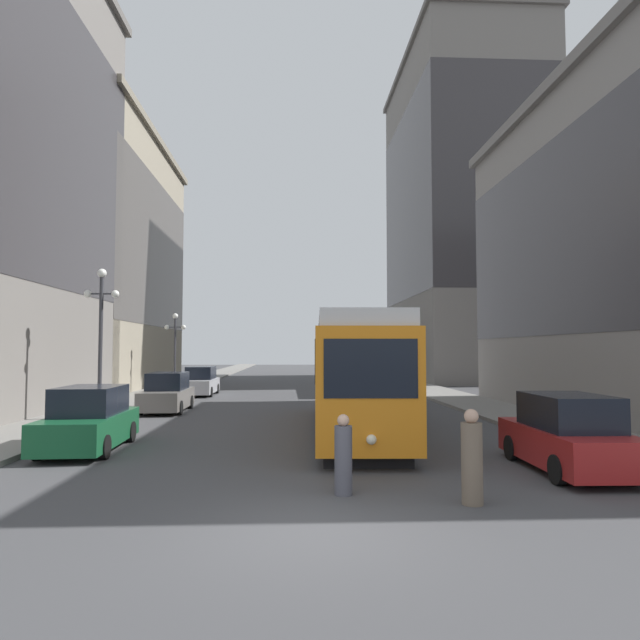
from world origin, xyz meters
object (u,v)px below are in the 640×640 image
Objects in this scene: pedestrian_crossing_near at (472,460)px; pedestrian_crossing_far at (343,457)px; parked_car_right_far at (568,435)px; parked_car_left_far at (201,382)px; streetcar at (352,372)px; parked_car_left_mid at (89,421)px; transit_bus at (368,363)px; lamp_post_left_far at (175,340)px; parked_car_left_near at (167,393)px; lamp_post_left_near at (101,321)px.

pedestrian_crossing_near reaches higher than pedestrian_crossing_far.
parked_car_right_far and parked_car_left_far have the same top height.
parked_car_right_far is at bearing -54.20° from streetcar.
parked_car_left_mid and parked_car_right_far have the same top height.
pedestrian_crossing_far is (-4.28, -27.74, -1.21)m from transit_bus.
lamp_post_left_far is (-13.05, -2.01, 1.61)m from transit_bus.
pedestrian_crossing_near is 0.34× the size of lamp_post_left_far.
parked_car_left_far is at bearing 45.69° from pedestrian_crossing_near.
parked_car_right_far is (12.39, -13.34, -0.00)m from parked_car_left_near.
lamp_post_left_far reaches higher than pedestrian_crossing_near.
pedestrian_crossing_near is at bearing 41.24° from parked_car_right_far.
parked_car_left_mid is 0.74× the size of lamp_post_left_near.
lamp_post_left_far is at bearing 93.19° from parked_car_left_mid.
parked_car_left_mid is 11.02m from pedestrian_crossing_near.
streetcar reaches higher than parked_car_left_far.
streetcar is 8.67× the size of pedestrian_crossing_far.
pedestrian_crossing_far is (-2.34, 0.81, -0.08)m from pedestrian_crossing_near.
parked_car_left_near is 18.46m from pedestrian_crossing_near.
parked_car_left_near is 11.06m from lamp_post_left_far.
pedestrian_crossing_far is at bearing 96.64° from pedestrian_crossing_near.
pedestrian_crossing_near is 16.97m from lamp_post_left_near.
pedestrian_crossing_far is at bearing -74.51° from parked_car_left_far.
parked_car_left_mid and parked_car_left_far have the same top height.
lamp_post_left_near is (-14.29, 9.76, 3.22)m from parked_car_right_far.
streetcar reaches higher than pedestrian_crossing_near.
parked_car_left_mid reaches higher than pedestrian_crossing_near.
transit_bus is at bearing 8.74° from lamp_post_left_far.
lamp_post_left_far is (-8.77, 25.73, 2.82)m from pedestrian_crossing_far.
lamp_post_left_near is (-1.90, -13.00, 3.22)m from parked_car_left_far.
parked_car_left_near is at bearing -132.36° from transit_bus.
streetcar is 1.16× the size of transit_bus.
streetcar is at bearing -40.37° from parked_car_left_near.
parked_car_left_far is 13.53m from lamp_post_left_near.
streetcar is 8.73m from parked_car_left_mid.
transit_bus is at bearing 61.55° from parked_car_left_mid.
transit_bus is at bearing 51.05° from lamp_post_left_near.
parked_car_left_near is at bearing -169.75° from pedestrian_crossing_far.
parked_car_left_mid is at bearing -141.40° from pedestrian_crossing_far.
lamp_post_left_far is (-14.29, 23.89, 2.71)m from parked_car_right_far.
lamp_post_left_near is 1.17× the size of lamp_post_left_far.
lamp_post_left_far is at bearing -175.27° from pedestrian_crossing_far.
pedestrian_crossing_far is (6.87, -5.23, -0.10)m from parked_car_left_mid.
lamp_post_left_near reaches higher than parked_car_left_mid.
parked_car_left_far is 0.92× the size of lamp_post_left_far.
streetcar is at bearing 158.54° from pedestrian_crossing_far.
lamp_post_left_near is (-9.88, 3.04, 1.97)m from streetcar.
parked_car_left_far is at bearing -165.05° from transit_bus.
pedestrian_crossing_far is 0.26× the size of lamp_post_left_near.
parked_car_left_near is 0.94× the size of parked_car_left_far.
parked_car_left_mid is at bearing -90.11° from parked_car_left_far.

